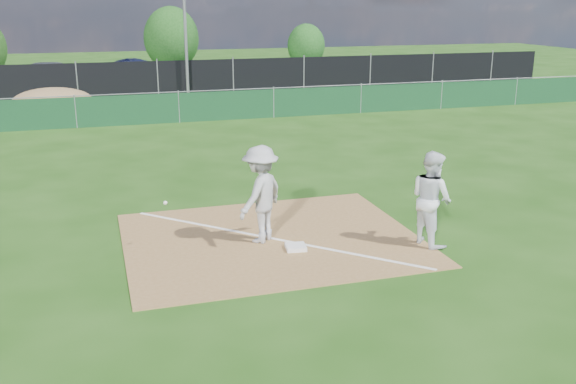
# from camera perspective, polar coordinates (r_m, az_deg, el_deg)

# --- Properties ---
(ground) EXTENTS (90.00, 90.00, 0.00)m
(ground) POSITION_cam_1_polar(r_m,az_deg,el_deg) (21.88, -7.84, 3.87)
(ground) COLOR #1B440E
(ground) RESTS_ON ground
(infield_dirt) EXTENTS (6.00, 5.00, 0.02)m
(infield_dirt) POSITION_cam_1_polar(r_m,az_deg,el_deg) (13.42, -1.49, -4.18)
(infield_dirt) COLOR olive
(infield_dirt) RESTS_ON ground
(foul_line) EXTENTS (5.01, 5.01, 0.01)m
(foul_line) POSITION_cam_1_polar(r_m,az_deg,el_deg) (13.41, -1.49, -4.12)
(foul_line) COLOR white
(foul_line) RESTS_ON infield_dirt
(green_fence) EXTENTS (44.00, 0.05, 1.20)m
(green_fence) POSITION_cam_1_polar(r_m,az_deg,el_deg) (26.63, -9.67, 7.38)
(green_fence) COLOR #0E351B
(green_fence) RESTS_ON ground
(dirt_mound) EXTENTS (3.38, 2.60, 1.17)m
(dirt_mound) POSITION_cam_1_polar(r_m,az_deg,el_deg) (29.93, -20.19, 7.58)
(dirt_mound) COLOR olive
(dirt_mound) RESTS_ON ground
(black_fence) EXTENTS (46.00, 0.04, 1.80)m
(black_fence) POSITION_cam_1_polar(r_m,az_deg,el_deg) (34.47, -11.50, 9.86)
(black_fence) COLOR black
(black_fence) RESTS_ON ground
(parking_lot) EXTENTS (46.00, 9.00, 0.01)m
(parking_lot) POSITION_cam_1_polar(r_m,az_deg,el_deg) (39.52, -12.19, 9.34)
(parking_lot) COLOR black
(parking_lot) RESTS_ON ground
(light_pole) EXTENTS (0.16, 0.16, 8.00)m
(light_pole) POSITION_cam_1_polar(r_m,az_deg,el_deg) (34.14, -9.17, 15.14)
(light_pole) COLOR slate
(light_pole) RESTS_ON ground
(first_base) EXTENTS (0.44, 0.44, 0.08)m
(first_base) POSITION_cam_1_polar(r_m,az_deg,el_deg) (12.84, 0.69, -4.92)
(first_base) COLOR white
(first_base) RESTS_ON infield_dirt
(play_at_first) EXTENTS (2.67, 1.42, 2.00)m
(play_at_first) POSITION_cam_1_polar(r_m,az_deg,el_deg) (12.99, -2.45, -0.19)
(play_at_first) COLOR #BCBCBF
(play_at_first) RESTS_ON infield_dirt
(runner) EXTENTS (0.89, 1.06, 1.94)m
(runner) POSITION_cam_1_polar(r_m,az_deg,el_deg) (13.20, 12.61, -0.55)
(runner) COLOR white
(runner) RESTS_ON ground
(car_left) EXTENTS (4.78, 2.55, 1.55)m
(car_left) POSITION_cam_1_polar(r_m,az_deg,el_deg) (39.31, -20.01, 9.83)
(car_left) COLOR #A6A9AE
(car_left) RESTS_ON parking_lot
(car_mid) EXTENTS (4.65, 2.34, 1.46)m
(car_mid) POSITION_cam_1_polar(r_m,az_deg,el_deg) (39.78, -12.92, 10.41)
(car_mid) COLOR black
(car_mid) RESTS_ON parking_lot
(car_right) EXTENTS (4.48, 2.33, 1.24)m
(car_right) POSITION_cam_1_polar(r_m,az_deg,el_deg) (39.21, -3.63, 10.54)
(car_right) COLOR black
(car_right) RESTS_ON parking_lot
(tree_mid) EXTENTS (3.75, 3.75, 4.45)m
(tree_mid) POSITION_cam_1_polar(r_m,az_deg,el_deg) (45.95, -10.33, 13.28)
(tree_mid) COLOR #382316
(tree_mid) RESTS_ON ground
(tree_right) EXTENTS (2.71, 2.71, 3.21)m
(tree_right) POSITION_cam_1_polar(r_m,az_deg,el_deg) (47.72, 1.62, 12.88)
(tree_right) COLOR #382316
(tree_right) RESTS_ON ground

